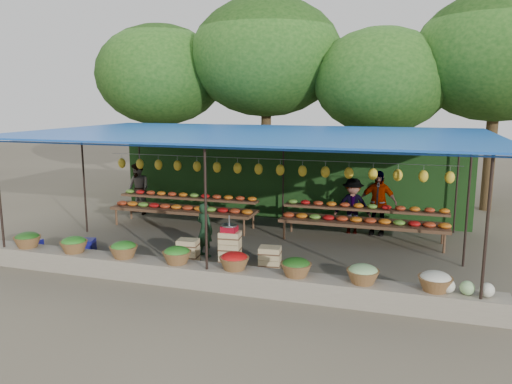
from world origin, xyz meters
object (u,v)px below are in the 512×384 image
(vendor_seated, at_px, (205,230))
(weighing_scale, at_px, (229,228))
(blue_crate_front, at_px, (31,246))
(blue_crate_back, at_px, (83,246))
(crate_counter, at_px, (229,252))

(vendor_seated, bearing_deg, weighing_scale, 170.94)
(vendor_seated, height_order, blue_crate_front, vendor_seated)
(weighing_scale, distance_m, blue_crate_back, 3.74)
(crate_counter, xyz_separation_m, weighing_scale, (0.02, -0.00, 0.55))
(crate_counter, bearing_deg, blue_crate_back, -178.49)
(blue_crate_back, bearing_deg, blue_crate_front, 179.35)
(blue_crate_front, distance_m, blue_crate_back, 1.26)
(weighing_scale, height_order, blue_crate_back, weighing_scale)
(weighing_scale, distance_m, vendor_seated, 0.96)
(vendor_seated, bearing_deg, blue_crate_back, 34.32)
(crate_counter, height_order, blue_crate_back, crate_counter)
(vendor_seated, xyz_separation_m, blue_crate_front, (-4.10, -0.94, -0.49))
(weighing_scale, relative_size, blue_crate_front, 0.77)
(weighing_scale, bearing_deg, crate_counter, 180.00)
(vendor_seated, distance_m, blue_crate_back, 2.99)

